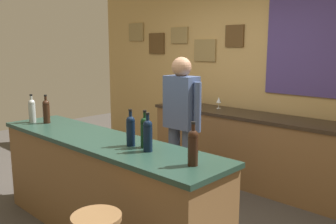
# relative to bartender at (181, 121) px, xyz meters

# --- Properties ---
(ground_plane) EXTENTS (10.00, 10.00, 0.00)m
(ground_plane) POSITION_rel_bartender_xyz_m (-0.06, -0.61, -0.94)
(ground_plane) COLOR #423D38
(back_wall) EXTENTS (6.00, 0.09, 2.80)m
(back_wall) POSITION_rel_bartender_xyz_m (-0.05, 1.42, 0.48)
(back_wall) COLOR tan
(back_wall) RESTS_ON ground_plane
(bar_counter) EXTENTS (2.59, 0.60, 0.92)m
(bar_counter) POSITION_rel_bartender_xyz_m (-0.06, -1.01, -0.47)
(bar_counter) COLOR brown
(bar_counter) RESTS_ON ground_plane
(side_counter) EXTENTS (3.03, 0.56, 0.90)m
(side_counter) POSITION_rel_bartender_xyz_m (0.34, 1.04, -0.48)
(side_counter) COLOR brown
(side_counter) RESTS_ON ground_plane
(bartender) EXTENTS (0.52, 0.21, 1.62)m
(bartender) POSITION_rel_bartender_xyz_m (0.00, 0.00, 0.00)
(bartender) COLOR #384766
(bartender) RESTS_ON ground_plane
(wine_bottle_a) EXTENTS (0.07, 0.07, 0.31)m
(wine_bottle_a) POSITION_rel_bartender_xyz_m (-1.17, -1.10, 0.12)
(wine_bottle_a) COLOR #999E99
(wine_bottle_a) RESTS_ON bar_counter
(wine_bottle_b) EXTENTS (0.07, 0.07, 0.31)m
(wine_bottle_b) POSITION_rel_bartender_xyz_m (-1.02, -1.02, 0.12)
(wine_bottle_b) COLOR black
(wine_bottle_b) RESTS_ON bar_counter
(wine_bottle_c) EXTENTS (0.07, 0.07, 0.31)m
(wine_bottle_c) POSITION_rel_bartender_xyz_m (0.32, -0.98, 0.12)
(wine_bottle_c) COLOR black
(wine_bottle_c) RESTS_ON bar_counter
(wine_bottle_d) EXTENTS (0.07, 0.07, 0.31)m
(wine_bottle_d) POSITION_rel_bartender_xyz_m (0.44, -0.93, 0.12)
(wine_bottle_d) COLOR black
(wine_bottle_d) RESTS_ON bar_counter
(wine_bottle_e) EXTENTS (0.07, 0.07, 0.31)m
(wine_bottle_e) POSITION_rel_bartender_xyz_m (0.54, -1.00, 0.12)
(wine_bottle_e) COLOR black
(wine_bottle_e) RESTS_ON bar_counter
(wine_bottle_f) EXTENTS (0.07, 0.07, 0.31)m
(wine_bottle_f) POSITION_rel_bartender_xyz_m (1.01, -1.02, 0.12)
(wine_bottle_f) COLOR black
(wine_bottle_f) RESTS_ON bar_counter
(wine_glass_a) EXTENTS (0.07, 0.07, 0.16)m
(wine_glass_a) POSITION_rel_bartender_xyz_m (-0.30, 1.11, 0.07)
(wine_glass_a) COLOR silver
(wine_glass_a) RESTS_ON side_counter
(coffee_mug) EXTENTS (0.13, 0.08, 0.09)m
(coffee_mug) POSITION_rel_bartender_xyz_m (-0.98, 1.04, 0.01)
(coffee_mug) COLOR #336699
(coffee_mug) RESTS_ON side_counter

